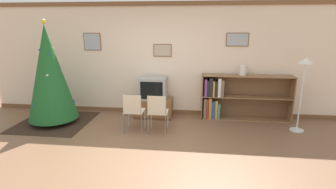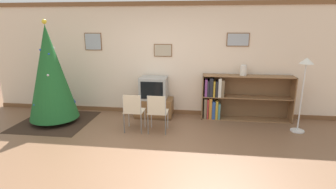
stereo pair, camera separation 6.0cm
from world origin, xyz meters
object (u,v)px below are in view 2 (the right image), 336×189
television (154,88)px  vase (243,70)px  folding_chair_left (133,110)px  bookshelf (231,98)px  christmas_tree (50,73)px  folding_chair_right (157,111)px  standing_lamp (305,76)px  tv_console (154,107)px

television → vase: (2.07, 0.12, 0.46)m
vase → television: bearing=-176.6°
folding_chair_left → bookshelf: (2.07, 1.07, 0.05)m
christmas_tree → vase: bearing=10.2°
folding_chair_right → bookshelf: 1.90m
television → standing_lamp: (3.16, -0.52, 0.47)m
folding_chair_right → vase: 2.24m
tv_console → bookshelf: (1.82, 0.09, 0.29)m
christmas_tree → television: (2.20, 0.64, -0.43)m
tv_console → folding_chair_left: (-0.25, -0.98, 0.24)m
vase → standing_lamp: (1.10, -0.64, 0.01)m
television → bookshelf: (1.82, 0.10, -0.20)m
television → bookshelf: bookshelf is taller
folding_chair_right → vase: bearing=31.2°
folding_chair_left → vase: (2.32, 1.10, 0.70)m
standing_lamp → vase: bearing=149.6°
tv_console → vase: bearing=3.3°
television → vase: vase is taller
folding_chair_left → vase: bearing=25.4°
folding_chair_right → vase: size_ratio=3.37×
christmas_tree → vase: 4.34m
folding_chair_right → vase: (1.82, 1.10, 0.70)m
folding_chair_right → folding_chair_left: bearing=180.0°
tv_console → vase: 2.28m
folding_chair_right → bookshelf: size_ratio=0.40×
bookshelf → vase: vase is taller
standing_lamp → folding_chair_left: bearing=-172.4°
bookshelf → christmas_tree: bearing=-169.6°
folding_chair_right → television: bearing=104.4°
folding_chair_left → folding_chair_right: size_ratio=1.00×
bookshelf → vase: 0.70m
television → standing_lamp: standing_lamp is taller
christmas_tree → tv_console: size_ratio=2.52×
tv_console → vase: vase is taller
television → folding_chair_left: television is taller
television → vase: bearing=3.4°
folding_chair_left → vase: size_ratio=3.37×
christmas_tree → vase: (4.27, 0.77, 0.03)m
bookshelf → television: bearing=-177.0°
tv_console → bookshelf: 1.84m
vase → standing_lamp: size_ratio=0.16×
tv_console → christmas_tree: bearing=-163.6°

